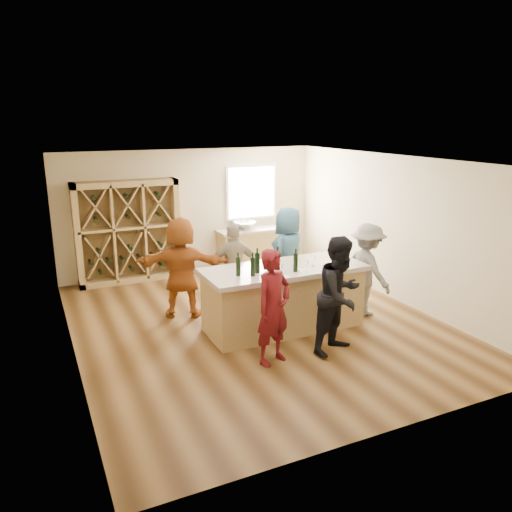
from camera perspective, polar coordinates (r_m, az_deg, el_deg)
name	(u,v)px	position (r m, az deg, el deg)	size (l,w,h in m)	color
floor	(256,325)	(8.84, -0.04, -7.91)	(6.00, 7.00, 0.10)	brown
ceiling	(256,158)	(8.14, -0.04, 11.19)	(6.00, 7.00, 0.10)	white
wall_back	(191,211)	(11.61, -7.48, 5.15)	(6.00, 0.10, 2.80)	beige
wall_front	(397,320)	(5.52, 15.82, -7.08)	(6.00, 0.10, 2.80)	beige
wall_left	(63,267)	(7.65, -21.24, -1.23)	(0.10, 7.00, 2.80)	beige
wall_right	(399,229)	(10.01, 16.01, 3.01)	(0.10, 7.00, 2.80)	beige
window_frame	(251,192)	(12.01, -0.54, 7.31)	(1.30, 0.06, 1.30)	white
window_pane	(252,192)	(11.98, -0.47, 7.29)	(1.18, 0.01, 1.18)	white
wine_rack	(128,232)	(11.05, -14.41, 2.67)	(2.20, 0.45, 2.20)	#A3844D
back_counter_base	(252,249)	(11.99, -0.42, 0.86)	(1.60, 0.58, 0.86)	#A3844D
back_counter_top	(252,230)	(11.89, -0.43, 3.01)	(1.70, 0.62, 0.06)	#AFA08F
sink	(245,226)	(11.78, -1.32, 3.50)	(0.54, 0.54, 0.19)	silver
faucet	(242,222)	(11.93, -1.67, 3.93)	(0.02, 0.02, 0.30)	silver
tasting_counter_base	(283,300)	(8.46, 3.15, -5.03)	(2.60, 1.00, 1.00)	#A3844D
tasting_counter_top	(284,269)	(8.28, 3.20, -1.53)	(2.72, 1.12, 0.08)	#AFA08F
wine_bottle_a	(238,267)	(7.76, -2.05, -1.23)	(0.07, 0.07, 0.30)	black
wine_bottle_b	(253,267)	(7.76, -0.37, -1.21)	(0.07, 0.07, 0.30)	black
wine_bottle_c	(257,263)	(7.90, 0.15, -0.79)	(0.08, 0.08, 0.33)	black
wine_bottle_d	(269,266)	(7.85, 1.54, -1.09)	(0.07, 0.07, 0.28)	black
wine_bottle_e	(278,261)	(7.99, 2.48, -0.61)	(0.08, 0.08, 0.34)	black
wine_glass_a	(281,270)	(7.77, 2.92, -1.66)	(0.07, 0.07, 0.18)	white
wine_glass_b	(306,266)	(7.99, 5.79, -1.18)	(0.08, 0.08, 0.20)	white
wine_glass_c	(337,263)	(8.21, 9.28, -0.85)	(0.08, 0.08, 0.20)	white
wine_glass_d	(314,260)	(8.33, 6.61, -0.49)	(0.08, 0.08, 0.20)	white
wine_glass_e	(340,258)	(8.56, 9.60, -0.19)	(0.08, 0.08, 0.20)	white
tasting_menu_a	(279,276)	(7.78, 2.63, -2.34)	(0.21, 0.29, 0.00)	white
tasting_menu_b	(307,271)	(8.09, 5.90, -1.71)	(0.24, 0.33, 0.00)	white
tasting_menu_c	(339,266)	(8.40, 9.51, -1.18)	(0.22, 0.30, 0.00)	white
person_near_left	(273,307)	(7.17, 1.99, -5.86)	(0.62, 0.45, 1.71)	#590F14
person_near_right	(340,295)	(7.59, 9.59, -4.42)	(0.88, 0.48, 1.81)	black
person_server	(367,269)	(9.17, 12.55, -1.51)	(1.08, 0.50, 1.68)	slate
person_far_mid	(234,268)	(9.13, -2.50, -1.35)	(0.96, 0.49, 1.63)	gray
person_far_right	(288,255)	(9.58, 3.67, 0.11)	(0.90, 0.59, 1.85)	#335972
person_far_left	(182,267)	(8.93, -8.50, -1.26)	(1.70, 0.61, 1.83)	#994C19
wine_bottle_f	(296,263)	(8.00, 4.55, -0.75)	(0.07, 0.07, 0.30)	black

